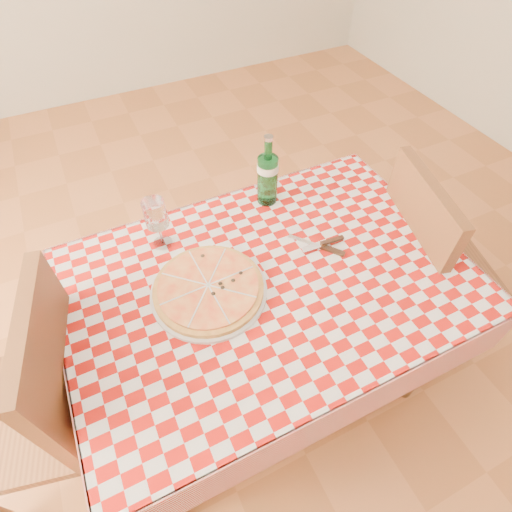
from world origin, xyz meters
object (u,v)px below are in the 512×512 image
at_px(chair_far, 43,398).
at_px(wine_glass, 158,224).
at_px(dining_table, 269,296).
at_px(chair_near, 424,260).
at_px(water_bottle, 268,171).
at_px(pizza_plate, 209,288).

distance_m(chair_far, wine_glass, 0.65).
height_order(dining_table, chair_near, chair_near).
bearing_deg(wine_glass, chair_far, -151.05).
xyz_separation_m(chair_far, water_bottle, (0.94, 0.33, 0.34)).
distance_m(dining_table, pizza_plate, 0.23).
height_order(dining_table, pizza_plate, pizza_plate).
xyz_separation_m(water_bottle, wine_glass, (-0.43, -0.05, -0.04)).
relative_size(chair_near, water_bottle, 3.41).
xyz_separation_m(dining_table, chair_far, (-0.77, 0.02, -0.10)).
bearing_deg(dining_table, chair_near, -4.01).
height_order(chair_far, pizza_plate, chair_far).
height_order(chair_near, water_bottle, water_bottle).
xyz_separation_m(pizza_plate, wine_glass, (-0.07, 0.27, 0.07)).
relative_size(chair_far, pizza_plate, 2.66).
xyz_separation_m(dining_table, water_bottle, (0.16, 0.35, 0.24)).
distance_m(water_bottle, wine_glass, 0.44).
height_order(water_bottle, wine_glass, water_bottle).
xyz_separation_m(chair_near, water_bottle, (-0.52, 0.40, 0.35)).
bearing_deg(water_bottle, chair_near, -37.06).
relative_size(dining_table, wine_glass, 6.25).
height_order(chair_far, water_bottle, water_bottle).
bearing_deg(wine_glass, pizza_plate, -75.36).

